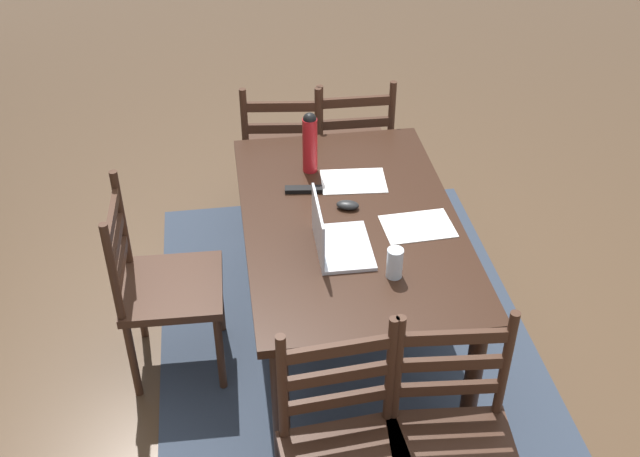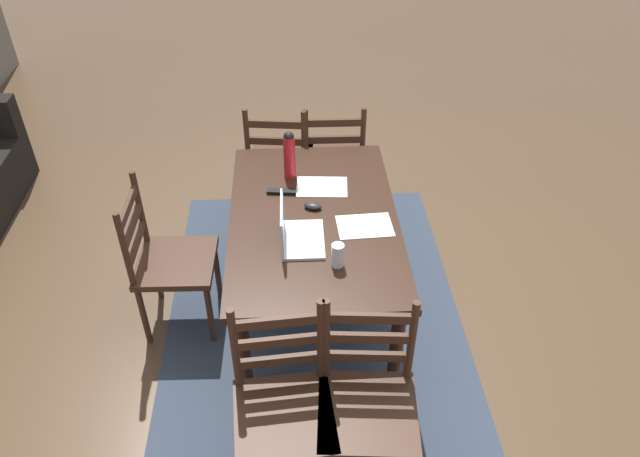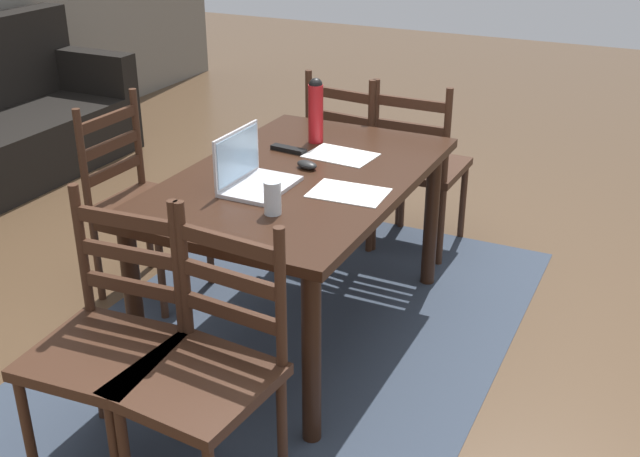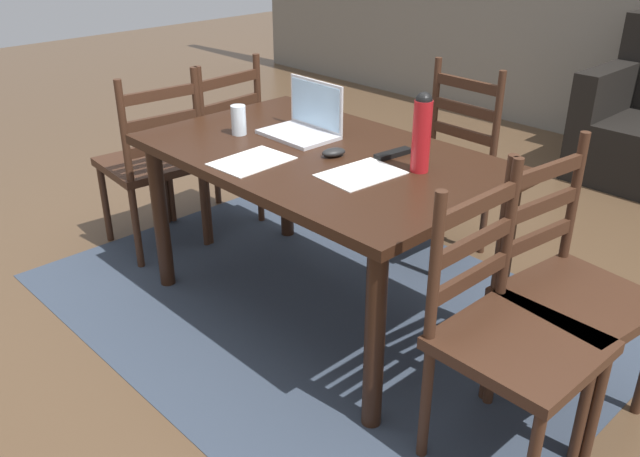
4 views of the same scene
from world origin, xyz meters
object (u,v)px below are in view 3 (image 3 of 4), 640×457
(chair_far_head, at_px, (143,203))
(water_bottle, at_px, (316,109))
(chair_left_far, at_px, (109,344))
(tv_remote, at_px, (288,149))
(laptop, at_px, (250,173))
(chair_right_far, at_px, (354,157))
(drinking_glass, at_px, (273,198))
(chair_right_near, at_px, (419,167))
(dining_table, at_px, (299,195))
(computer_mouse, at_px, (307,165))
(chair_left_near, at_px, (204,373))

(chair_far_head, xyz_separation_m, water_bottle, (0.41, -0.71, 0.44))
(chair_left_far, relative_size, tv_remote, 5.59)
(chair_left_far, distance_m, laptop, 0.90)
(chair_right_far, xyz_separation_m, drinking_glass, (-1.43, -0.29, 0.35))
(chair_right_near, height_order, chair_left_far, same)
(dining_table, distance_m, laptop, 0.28)
(chair_far_head, xyz_separation_m, chair_right_far, (1.03, -0.64, 0.00))
(dining_table, bearing_deg, chair_right_far, 10.46)
(chair_left_far, distance_m, chair_right_far, 2.06)
(dining_table, bearing_deg, tv_remote, 36.13)
(chair_right_near, distance_m, laptop, 1.31)
(chair_left_far, height_order, computer_mouse, chair_left_far)
(chair_left_near, height_order, computer_mouse, chair_left_near)
(chair_right_near, relative_size, drinking_glass, 7.47)
(laptop, xyz_separation_m, tv_remote, (0.44, 0.06, -0.05))
(chair_right_far, relative_size, computer_mouse, 9.50)
(computer_mouse, bearing_deg, chair_far_head, 112.19)
(chair_left_near, bearing_deg, computer_mouse, 9.55)
(chair_far_head, relative_size, laptop, 2.94)
(chair_right_near, xyz_separation_m, tv_remote, (-0.79, 0.36, 0.29))
(chair_far_head, xyz_separation_m, tv_remote, (0.24, -0.66, 0.29))
(chair_right_near, xyz_separation_m, chair_left_far, (-2.06, 0.37, 0.00))
(chair_right_near, height_order, laptop, laptop)
(water_bottle, bearing_deg, tv_remote, 163.17)
(chair_right_far, bearing_deg, chair_left_far, -179.95)
(chair_right_far, bearing_deg, chair_far_head, 147.95)
(dining_table, bearing_deg, chair_left_near, -169.62)
(chair_left_near, xyz_separation_m, computer_mouse, (1.11, 0.19, 0.30))
(dining_table, bearing_deg, chair_far_head, 89.91)
(chair_far_head, bearing_deg, drinking_glass, -113.46)
(chair_right_far, height_order, tv_remote, chair_right_far)
(dining_table, distance_m, chair_left_far, 1.06)
(chair_right_far, xyz_separation_m, laptop, (-1.23, -0.08, 0.34))
(chair_far_head, height_order, chair_left_near, same)
(dining_table, xyz_separation_m, drinking_glass, (-0.40, -0.10, 0.16))
(chair_far_head, relative_size, tv_remote, 5.59)
(drinking_glass, bearing_deg, tv_remote, 23.07)
(chair_far_head, bearing_deg, water_bottle, -60.10)
(dining_table, relative_size, chair_right_near, 1.56)
(tv_remote, bearing_deg, drinking_glass, 29.64)
(chair_right_far, distance_m, water_bottle, 0.76)
(chair_right_far, height_order, drinking_glass, chair_right_far)
(chair_right_near, bearing_deg, laptop, 166.52)
(dining_table, height_order, chair_left_near, chair_left_near)
(chair_right_near, xyz_separation_m, water_bottle, (-0.62, 0.31, 0.44))
(drinking_glass, bearing_deg, laptop, 46.69)
(water_bottle, height_order, computer_mouse, water_bottle)
(dining_table, height_order, water_bottle, water_bottle)
(computer_mouse, xyz_separation_m, tv_remote, (0.16, 0.18, -0.01))
(water_bottle, xyz_separation_m, drinking_glass, (-0.82, -0.22, -0.09))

